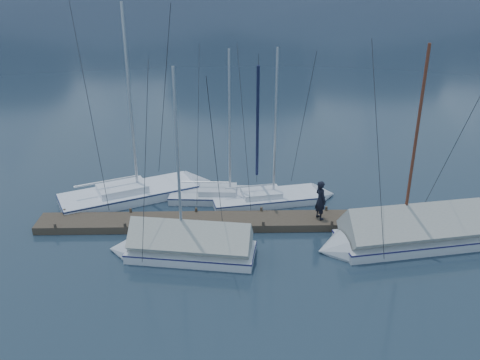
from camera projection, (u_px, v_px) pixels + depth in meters
The scene contains 9 objects.
ground at pixel (241, 248), 21.00m from camera, with size 1000.00×1000.00×0.00m, color #152330.
dock at pixel (240, 223), 22.80m from camera, with size 18.00×1.50×0.54m.
mooring_posts at pixel (229, 218), 22.69m from camera, with size 15.12×1.52×0.35m.
sailboat_open_left at pixel (149, 192), 25.71m from camera, with size 7.93×5.30×10.25m.
sailboat_open_mid at pixel (239, 197), 25.23m from camera, with size 6.23×2.63×8.11m.
sailboat_open_right at pixel (282, 198), 25.12m from camera, with size 6.43×3.02×8.21m.
sailboat_covered_near at pixel (399, 236), 20.99m from camera, with size 7.31×3.39×9.16m.
sailboat_covered_far at pixel (179, 247), 20.26m from camera, with size 6.15×2.79×8.35m.
person at pixel (321, 200), 22.36m from camera, with size 0.66×0.43×1.80m, color black.
Camera 1 is at (-0.45, -18.19, 10.86)m, focal length 38.00 mm.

